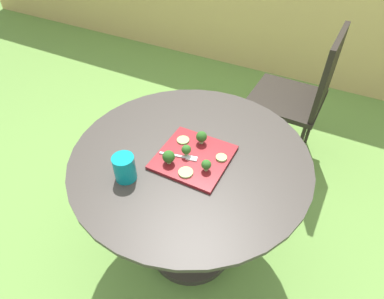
# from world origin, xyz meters

# --- Properties ---
(ground_plane) EXTENTS (12.00, 12.00, 0.00)m
(ground_plane) POSITION_xyz_m (0.00, 0.00, 0.00)
(ground_plane) COLOR #669342
(patio_table) EXTENTS (0.97, 0.97, 0.70)m
(patio_table) POSITION_xyz_m (0.00, 0.00, 0.47)
(patio_table) COLOR #38332D
(patio_table) RESTS_ON ground_plane
(patio_chair) EXTENTS (0.45, 0.45, 0.90)m
(patio_chair) POSITION_xyz_m (0.26, 0.99, 0.53)
(patio_chair) COLOR black
(patio_chair) RESTS_ON ground_plane
(salad_plate) EXTENTS (0.28, 0.28, 0.01)m
(salad_plate) POSITION_xyz_m (0.02, -0.01, 0.71)
(salad_plate) COLOR maroon
(salad_plate) RESTS_ON patio_table
(drinking_glass) EXTENTS (0.08, 0.08, 0.10)m
(drinking_glass) POSITION_xyz_m (-0.16, -0.22, 0.75)
(drinking_glass) COLOR #0F8C93
(drinking_glass) RESTS_ON patio_table
(fork) EXTENTS (0.15, 0.05, 0.00)m
(fork) POSITION_xyz_m (-0.02, -0.04, 0.72)
(fork) COLOR silver
(fork) RESTS_ON salad_plate
(broccoli_floret_0) EXTENTS (0.04, 0.04, 0.06)m
(broccoli_floret_0) POSITION_xyz_m (0.01, 0.07, 0.75)
(broccoli_floret_0) COLOR #99B770
(broccoli_floret_0) RESTS_ON salad_plate
(broccoli_floret_1) EXTENTS (0.04, 0.04, 0.05)m
(broccoli_floret_1) POSITION_xyz_m (-0.01, -0.02, 0.75)
(broccoli_floret_1) COLOR #99B770
(broccoli_floret_1) RESTS_ON salad_plate
(broccoli_floret_2) EXTENTS (0.04, 0.04, 0.05)m
(broccoli_floret_2) POSITION_xyz_m (0.10, -0.06, 0.75)
(broccoli_floret_2) COLOR #99B770
(broccoli_floret_2) RESTS_ON salad_plate
(broccoli_floret_3) EXTENTS (0.05, 0.05, 0.06)m
(broccoli_floret_3) POSITION_xyz_m (-0.05, -0.09, 0.75)
(broccoli_floret_3) COLOR #99B770
(broccoli_floret_3) RESTS_ON salad_plate
(cucumber_slice_0) EXTENTS (0.06, 0.06, 0.01)m
(cucumber_slice_0) POSITION_xyz_m (0.04, -0.11, 0.72)
(cucumber_slice_0) COLOR #8EB766
(cucumber_slice_0) RESTS_ON salad_plate
(cucumber_slice_1) EXTENTS (0.04, 0.04, 0.01)m
(cucumber_slice_1) POSITION_xyz_m (0.12, 0.03, 0.72)
(cucumber_slice_1) COLOR #8EB766
(cucumber_slice_1) RESTS_ON salad_plate
(cucumber_slice_2) EXTENTS (0.05, 0.05, 0.01)m
(cucumber_slice_2) POSITION_xyz_m (-0.06, 0.05, 0.72)
(cucumber_slice_2) COLOR #8EB766
(cucumber_slice_2) RESTS_ON salad_plate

